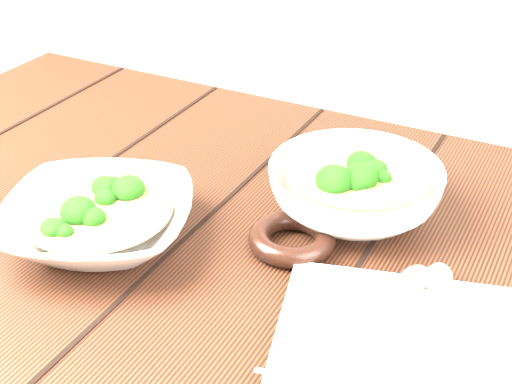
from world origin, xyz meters
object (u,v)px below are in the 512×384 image
object	(u,v)px
soup_bowl_front	(99,220)
soup_bowl_back	(354,189)
trivet	(292,238)
napkin	(398,339)
table	(211,313)

from	to	relation	value
soup_bowl_front	soup_bowl_back	xyz separation A→B (m)	(0.24, 0.19, 0.01)
trivet	soup_bowl_back	bearing A→B (deg)	70.09
soup_bowl_front	napkin	size ratio (longest dim) A/B	1.23
table	napkin	size ratio (longest dim) A/B	5.16
soup_bowl_back	napkin	xyz separation A→B (m)	(0.12, -0.20, -0.03)
soup_bowl_front	soup_bowl_back	bearing A→B (deg)	38.41
table	napkin	world-z (taller)	napkin
soup_bowl_front	napkin	xyz separation A→B (m)	(0.36, -0.01, -0.02)
soup_bowl_back	napkin	distance (m)	0.24
soup_bowl_back	napkin	world-z (taller)	soup_bowl_back
table	soup_bowl_front	size ratio (longest dim) A/B	4.19
soup_bowl_front	soup_bowl_back	world-z (taller)	soup_bowl_back
napkin	soup_bowl_front	bearing A→B (deg)	163.29
napkin	soup_bowl_back	bearing A→B (deg)	106.07
soup_bowl_front	trivet	distance (m)	0.22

